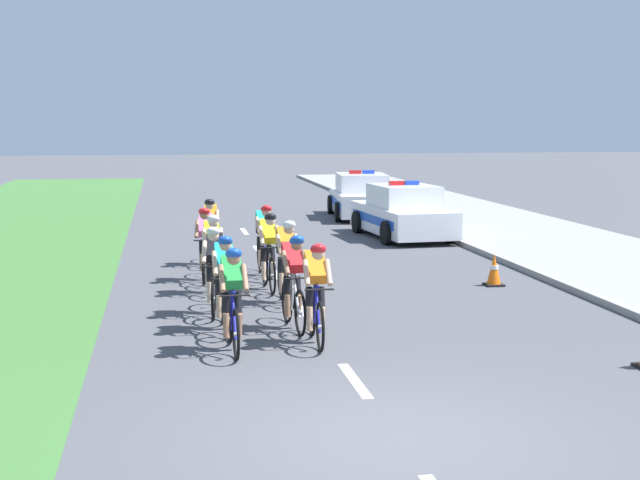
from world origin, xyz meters
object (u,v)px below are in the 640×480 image
at_px(police_car_nearest, 403,213).
at_px(police_car_second, 361,197).
at_px(cyclist_lead, 232,297).
at_px(cyclist_eleventh, 210,230).
at_px(cyclist_eighth, 269,250).
at_px(cyclist_ninth, 206,243).
at_px(cyclist_seventh, 212,252).
at_px(cyclist_sixth, 287,260).
at_px(cyclist_second, 316,291).
at_px(cyclist_tenth, 264,239).
at_px(cyclist_fourth, 293,280).
at_px(traffic_cone_far, 494,270).
at_px(cyclist_third, 225,281).
at_px(cyclist_fifth, 215,269).

relative_size(police_car_nearest, police_car_second, 1.00).
distance_m(cyclist_lead, cyclist_eleventh, 8.04).
bearing_deg(police_car_second, cyclist_eighth, -109.61).
xyz_separation_m(cyclist_eighth, cyclist_ninth, (-1.14, 1.27, 0.00)).
xyz_separation_m(cyclist_seventh, police_car_second, (5.67, 13.06, -0.11)).
distance_m(cyclist_sixth, police_car_second, 14.93).
bearing_deg(cyclist_ninth, cyclist_second, -76.82).
bearing_deg(cyclist_tenth, cyclist_fourth, -91.09).
height_order(cyclist_sixth, cyclist_eleventh, same).
bearing_deg(cyclist_lead, traffic_cone_far, 38.83).
relative_size(cyclist_third, police_car_nearest, 0.38).
bearing_deg(cyclist_seventh, cyclist_ninth, 92.37).
relative_size(cyclist_second, traffic_cone_far, 2.69).
xyz_separation_m(cyclist_ninth, traffic_cone_far, (5.60, -1.53, -0.48)).
height_order(cyclist_lead, cyclist_third, same).
height_order(cyclist_eleventh, traffic_cone_far, cyclist_eleventh).
xyz_separation_m(cyclist_lead, traffic_cone_far, (5.50, 4.43, -0.48)).
height_order(cyclist_fourth, cyclist_ninth, same).
xyz_separation_m(cyclist_third, cyclist_ninth, (-0.08, 4.60, 0.00)).
relative_size(cyclist_eleventh, police_car_second, 0.38).
xyz_separation_m(cyclist_ninth, cyclist_eleventh, (0.20, 2.08, 0.00)).
distance_m(cyclist_second, cyclist_fourth, 1.02).
distance_m(cyclist_ninth, police_car_second, 12.95).
relative_size(cyclist_tenth, police_car_nearest, 0.38).
relative_size(cyclist_sixth, cyclist_ninth, 1.00).
bearing_deg(police_car_nearest, cyclist_lead, -114.99).
bearing_deg(cyclist_seventh, cyclist_lead, -89.49).
height_order(cyclist_tenth, police_car_second, police_car_second).
bearing_deg(cyclist_third, cyclist_tenth, 76.88).
bearing_deg(cyclist_fourth, police_car_nearest, 67.05).
height_order(cyclist_fifth, police_car_nearest, police_car_nearest).
height_order(cyclist_third, police_car_nearest, police_car_nearest).
bearing_deg(cyclist_seventh, cyclist_tenth, 57.16).
bearing_deg(cyclist_ninth, police_car_second, 63.72).
xyz_separation_m(cyclist_fifth, cyclist_eleventh, (0.21, 5.45, 0.00)).
bearing_deg(cyclist_lead, cyclist_third, 90.76).
bearing_deg(cyclist_ninth, cyclist_lead, -89.04).
height_order(cyclist_lead, cyclist_second, same).
xyz_separation_m(cyclist_third, cyclist_tenth, (1.16, 4.98, 0.00)).
xyz_separation_m(cyclist_sixth, police_car_nearest, (4.43, 8.77, -0.11)).
xyz_separation_m(cyclist_seventh, cyclist_ninth, (-0.06, 1.45, 0.00)).
bearing_deg(cyclist_eleventh, police_car_nearest, 36.19).
height_order(cyclist_fourth, cyclist_seventh, same).
xyz_separation_m(cyclist_lead, cyclist_third, (-0.02, 1.37, 0.00)).
bearing_deg(traffic_cone_far, cyclist_third, -150.98).
bearing_deg(cyclist_seventh, traffic_cone_far, -0.87).
bearing_deg(police_car_nearest, cyclist_third, -117.80).
bearing_deg(cyclist_third, cyclist_eighth, 72.31).
distance_m(cyclist_tenth, police_car_nearest, 7.30).
relative_size(cyclist_seventh, cyclist_ninth, 1.00).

